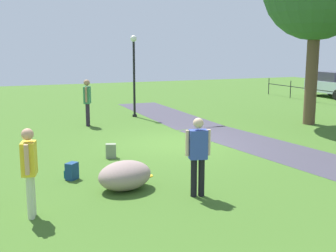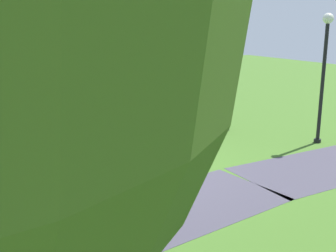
% 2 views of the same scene
% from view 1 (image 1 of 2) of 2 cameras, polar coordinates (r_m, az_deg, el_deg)
% --- Properties ---
extents(ground_plane, '(48.00, 48.00, 0.00)m').
position_cam_1_polar(ground_plane, '(13.83, 0.90, -2.31)').
color(ground_plane, '#3E6523').
extents(footpath_segment_near, '(8.02, 2.18, 0.01)m').
position_cam_1_polar(footpath_segment_near, '(20.04, -0.64, 1.67)').
color(footpath_segment_near, '#3E3A48').
rests_on(footpath_segment_near, ground).
extents(footpath_segment_mid, '(8.20, 3.07, 0.01)m').
position_cam_1_polar(footpath_segment_mid, '(13.40, 14.17, -3.03)').
color(footpath_segment_mid, '#3E3A48').
rests_on(footpath_segment_mid, ground).
extents(lamp_post, '(0.28, 0.28, 3.55)m').
position_cam_1_polar(lamp_post, '(18.96, -4.52, 7.78)').
color(lamp_post, black).
rests_on(lamp_post, ground).
extents(lawn_boulder, '(1.29, 1.47, 0.62)m').
position_cam_1_polar(lawn_boulder, '(9.41, -5.72, -6.52)').
color(lawn_boulder, gray).
rests_on(lawn_boulder, ground).
extents(woman_with_handbag, '(0.51, 0.32, 1.64)m').
position_cam_1_polar(woman_with_handbag, '(8.09, -17.86, -5.12)').
color(woman_with_handbag, beige).
rests_on(woman_with_handbag, ground).
extents(man_near_boulder, '(0.49, 0.36, 1.81)m').
position_cam_1_polar(man_near_boulder, '(17.03, -10.63, 3.55)').
color(man_near_boulder, '#2B2131').
rests_on(man_near_boulder, ground).
extents(passerby_on_path, '(0.32, 0.51, 1.64)m').
position_cam_1_polar(passerby_on_path, '(8.79, 3.98, -3.38)').
color(passerby_on_path, black).
rests_on(passerby_on_path, ground).
extents(backpack_by_boulder, '(0.35, 0.35, 0.40)m').
position_cam_1_polar(backpack_by_boulder, '(10.33, -12.64, -5.87)').
color(backpack_by_boulder, navy).
rests_on(backpack_by_boulder, ground).
extents(spare_backpack_on_lawn, '(0.32, 0.33, 0.40)m').
position_cam_1_polar(spare_backpack_on_lawn, '(12.10, -7.55, -3.31)').
color(spare_backpack_on_lawn, gray).
rests_on(spare_backpack_on_lawn, ground).
extents(frisbee_on_grass, '(0.25, 0.25, 0.02)m').
position_cam_1_polar(frisbee_on_grass, '(10.38, -2.73, -6.60)').
color(frisbee_on_grass, yellow).
rests_on(frisbee_on_grass, ground).
extents(parked_coupe_black, '(3.89, 1.84, 1.56)m').
position_cam_1_polar(parked_coupe_black, '(28.33, 21.06, 5.17)').
color(parked_coupe_black, silver).
rests_on(parked_coupe_black, ground).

